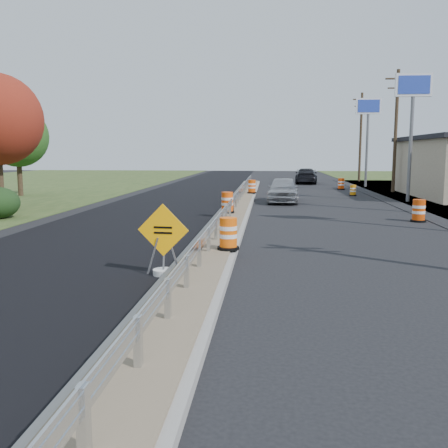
# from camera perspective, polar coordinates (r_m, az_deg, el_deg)

# --- Properties ---
(ground) EXTENTS (140.00, 140.00, 0.00)m
(ground) POSITION_cam_1_polar(r_m,az_deg,el_deg) (16.67, -0.93, -2.54)
(ground) COLOR black
(ground) RESTS_ON ground
(milled_overlay) EXTENTS (7.20, 120.00, 0.01)m
(milled_overlay) POSITION_cam_1_polar(r_m,az_deg,el_deg) (27.17, -7.96, 1.55)
(milled_overlay) COLOR black
(milled_overlay) RESTS_ON ground
(median) EXTENTS (1.60, 55.00, 0.23)m
(median) POSITION_cam_1_polar(r_m,az_deg,el_deg) (24.53, 1.03, 1.17)
(median) COLOR gray
(median) RESTS_ON ground
(guardrail) EXTENTS (0.10, 46.15, 0.72)m
(guardrail) POSITION_cam_1_polar(r_m,az_deg,el_deg) (25.46, 1.20, 2.82)
(guardrail) COLOR silver
(guardrail) RESTS_ON median
(pylon_sign_mid) EXTENTS (2.20, 0.30, 7.90)m
(pylon_sign_mid) POSITION_cam_1_polar(r_m,az_deg,el_deg) (33.63, 20.79, 13.41)
(pylon_sign_mid) COLOR slate
(pylon_sign_mid) RESTS_ON ground
(pylon_sign_north) EXTENTS (2.20, 0.30, 7.90)m
(pylon_sign_north) POSITION_cam_1_polar(r_m,az_deg,el_deg) (47.23, 16.15, 11.95)
(pylon_sign_north) COLOR slate
(pylon_sign_north) RESTS_ON ground
(utility_pole_nmid) EXTENTS (1.90, 0.26, 9.40)m
(utility_pole_nmid) POSITION_cam_1_polar(r_m,az_deg,el_deg) (41.50, 19.04, 10.26)
(utility_pole_nmid) COLOR #473523
(utility_pole_nmid) RESTS_ON ground
(utility_pole_north) EXTENTS (1.90, 0.26, 9.40)m
(utility_pole_north) POSITION_cam_1_polar(r_m,az_deg,el_deg) (56.18, 15.35, 9.75)
(utility_pole_north) COLOR #473523
(utility_pole_north) RESTS_ON ground
(tree_near_back) EXTENTS (4.29, 4.29, 6.37)m
(tree_near_back) POSITION_cam_1_polar(r_m,az_deg,el_deg) (38.62, -22.53, 9.20)
(tree_near_back) COLOR #473523
(tree_near_back) RESTS_ON ground
(caution_sign) EXTENTS (1.33, 0.55, 1.83)m
(caution_sign) POSITION_cam_1_polar(r_m,az_deg,el_deg) (12.74, -6.92, -3.81)
(caution_sign) COLOR white
(caution_sign) RESTS_ON ground
(barrel_median_near) EXTENTS (0.65, 0.65, 0.96)m
(barrel_median_near) POSITION_cam_1_polar(r_m,az_deg,el_deg) (14.83, 0.49, -1.18)
(barrel_median_near) COLOR black
(barrel_median_near) RESTS_ON median
(barrel_median_mid) EXTENTS (0.68, 0.68, 1.00)m
(barrel_median_mid) POSITION_cam_1_polar(r_m,az_deg,el_deg) (23.87, 0.38, 2.43)
(barrel_median_mid) COLOR black
(barrel_median_mid) RESTS_ON median
(barrel_median_far) EXTENTS (0.65, 0.65, 0.95)m
(barrel_median_far) POSITION_cam_1_polar(r_m,az_deg,el_deg) (35.59, 3.21, 4.26)
(barrel_median_far) COLOR black
(barrel_median_far) RESTS_ON median
(barrel_shoulder_near) EXTENTS (0.69, 0.69, 1.01)m
(barrel_shoulder_near) POSITION_cam_1_polar(r_m,az_deg,el_deg) (24.10, 21.36, 1.38)
(barrel_shoulder_near) COLOR black
(barrel_shoulder_near) RESTS_ON ground
(barrel_shoulder_mid) EXTENTS (0.54, 0.54, 0.79)m
(barrel_shoulder_mid) POSITION_cam_1_polar(r_m,az_deg,el_deg) (37.33, 14.52, 3.72)
(barrel_shoulder_mid) COLOR black
(barrel_shoulder_mid) RESTS_ON ground
(barrel_shoulder_far) EXTENTS (0.66, 0.66, 0.96)m
(barrel_shoulder_far) POSITION_cam_1_polar(r_m,az_deg,el_deg) (43.32, 13.24, 4.45)
(barrel_shoulder_far) COLOR black
(barrel_shoulder_far) RESTS_ON ground
(car_silver) EXTENTS (2.14, 4.79, 1.60)m
(car_silver) POSITION_cam_1_polar(r_m,az_deg,el_deg) (31.55, 6.78, 3.93)
(car_silver) COLOR #A9A9AE
(car_silver) RESTS_ON ground
(car_dark_far) EXTENTS (2.53, 5.42, 1.53)m
(car_dark_far) POSITION_cam_1_polar(r_m,az_deg,el_deg) (51.27, 9.37, 5.44)
(car_dark_far) COLOR black
(car_dark_far) RESTS_ON ground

